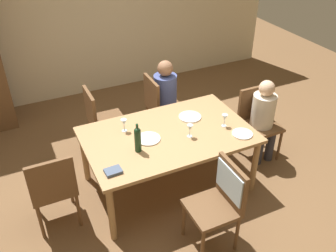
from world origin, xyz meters
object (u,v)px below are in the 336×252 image
at_px(chair_right_end, 257,118).
at_px(wine_glass_near_left, 225,118).
at_px(chair_near, 224,194).
at_px(wine_glass_near_right, 190,128).
at_px(person_man_bearded, 167,94).
at_px(dinner_plate_guest_right, 148,139).
at_px(dinner_plate_host, 242,134).
at_px(wine_bottle_tall_green, 138,139).
at_px(wine_glass_centre, 124,123).
at_px(dining_table, 168,139).
at_px(chair_far_left, 100,117).
at_px(chair_far_right, 160,104).
at_px(chair_left_end, 53,187).
at_px(dinner_plate_guest_left, 190,117).
at_px(person_woman_host, 264,115).

bearing_deg(chair_right_end, wine_glass_near_left, 18.40).
xyz_separation_m(chair_right_end, chair_near, (-1.17, -1.04, 0.06)).
bearing_deg(wine_glass_near_right, person_man_bearded, 77.25).
bearing_deg(chair_near, dinner_plate_guest_right, 20.80).
distance_m(chair_near, dinner_plate_host, 0.86).
bearing_deg(wine_bottle_tall_green, wine_glass_centre, 90.79).
bearing_deg(wine_glass_centre, dining_table, -31.81).
bearing_deg(chair_far_left, dinner_plate_host, 43.10).
relative_size(chair_far_right, chair_left_end, 1.00).
relative_size(chair_far_right, wine_bottle_tall_green, 2.84).
relative_size(wine_bottle_tall_green, dinner_plate_guest_left, 1.22).
distance_m(chair_far_left, wine_glass_near_right, 1.33).
distance_m(chair_right_end, chair_left_end, 2.60).
height_order(chair_far_left, wine_glass_centre, chair_far_left).
bearing_deg(wine_glass_near_right, chair_near, -94.67).
height_order(chair_far_right, chair_near, same).
xyz_separation_m(person_man_bearded, wine_glass_near_right, (-0.25, -1.10, 0.18)).
height_order(dining_table, dinner_plate_guest_left, dinner_plate_guest_left).
height_order(dining_table, dinner_plate_host, dinner_plate_host).
xyz_separation_m(chair_near, wine_glass_near_left, (0.51, 0.82, 0.24)).
distance_m(chair_right_end, person_man_bearded, 1.23).
xyz_separation_m(wine_glass_near_right, dinner_plate_guest_right, (-0.43, 0.14, -0.10)).
bearing_deg(person_man_bearded, chair_right_end, 44.77).
relative_size(chair_right_end, person_woman_host, 0.84).
height_order(chair_near, dinner_plate_host, chair_near).
height_order(chair_far_left, person_woman_host, person_woman_host).
distance_m(wine_bottle_tall_green, dinner_plate_guest_left, 0.87).
relative_size(wine_glass_near_right, dinner_plate_guest_left, 0.56).
height_order(wine_glass_near_right, dinner_plate_guest_left, wine_glass_near_right).
relative_size(dining_table, chair_near, 1.99).
distance_m(chair_near, person_woman_host, 1.50).
distance_m(chair_near, wine_glass_near_left, 1.00).
xyz_separation_m(wine_bottle_tall_green, wine_glass_centre, (-0.01, 0.40, -0.04)).
bearing_deg(person_man_bearded, wine_glass_near_right, -12.75).
bearing_deg(dinner_plate_host, person_woman_host, 30.59).
relative_size(chair_near, person_woman_host, 0.84).
xyz_separation_m(wine_glass_near_left, wine_glass_near_right, (-0.45, -0.02, 0.00)).
bearing_deg(dining_table, wine_glass_near_right, -38.04).
height_order(chair_near, person_man_bearded, person_man_bearded).
bearing_deg(chair_right_end, person_woman_host, 90.00).
relative_size(chair_far_left, wine_glass_near_right, 6.17).
bearing_deg(chair_near, dinner_plate_host, -45.68).
xyz_separation_m(dining_table, chair_far_left, (-0.50, 0.95, -0.12)).
bearing_deg(dining_table, wine_glass_centre, 148.19).
relative_size(dining_table, chair_far_right, 1.99).
height_order(chair_left_end, chair_far_left, same).
height_order(dinner_plate_host, dinner_plate_guest_right, same).
xyz_separation_m(person_woman_host, wine_glass_centre, (-1.71, 0.28, 0.20)).
height_order(person_woman_host, wine_glass_near_right, person_woman_host).
relative_size(dining_table, person_man_bearded, 1.61).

